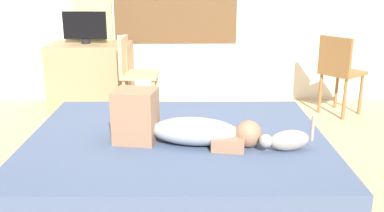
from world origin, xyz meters
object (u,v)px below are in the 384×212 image
bed (178,166)px  cat (287,140)px  cup (120,39)px  person_lying (179,126)px  desk (92,76)px  tv_monitor (85,27)px  chair_spare (339,69)px  chair_by_desk (133,70)px

bed → cat: bearing=-20.6°
cup → person_lying: bearing=-72.6°
person_lying → desk: 2.47m
tv_monitor → chair_spare: size_ratio=0.56×
bed → chair_by_desk: chair_by_desk is taller
tv_monitor → chair_by_desk: bearing=-30.6°
bed → chair_by_desk: (-0.51, 1.78, 0.29)m
person_lying → cup: bearing=107.4°
cup → bed: bearing=-72.1°
bed → tv_monitor: 2.46m
desk → chair_by_desk: chair_by_desk is taller
cat → tv_monitor: size_ratio=0.73×
tv_monitor → cup: 0.41m
person_lying → tv_monitor: tv_monitor is taller
person_lying → chair_by_desk: size_ratio=1.10×
person_lying → desk: person_lying is taller
cat → chair_spare: (1.00, 2.08, 0.00)m
cat → cup: 2.74m
cup → tv_monitor: bearing=-179.4°
bed → chair_spare: (1.68, 1.83, 0.29)m
chair_by_desk → chair_spare: size_ratio=1.00×
cat → tv_monitor: tv_monitor is taller
cat → bed: bearing=159.4°
cup → chair_by_desk: bearing=-62.5°
cup → chair_spare: (2.36, -0.28, -0.28)m
person_lying → cup: 2.35m
chair_by_desk → tv_monitor: bearing=149.4°
cat → chair_by_desk: 2.35m
tv_monitor → chair_by_desk: (0.56, -0.33, -0.41)m
person_lying → desk: bearing=115.1°
cat → tv_monitor: 2.96m
chair_spare → person_lying: bearing=-130.5°
desk → tv_monitor: (-0.04, -0.00, 0.55)m
bed → tv_monitor: tv_monitor is taller
chair_spare → chair_by_desk: bearing=-178.7°
person_lying → chair_spare: (1.66, 1.95, -0.04)m
bed → chair_spare: chair_spare is taller
chair_by_desk → chair_spare: 2.19m
tv_monitor → person_lying: bearing=-64.1°
tv_monitor → desk: bearing=0.0°
cat → desk: bearing=125.8°
person_lying → tv_monitor: size_ratio=1.96×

